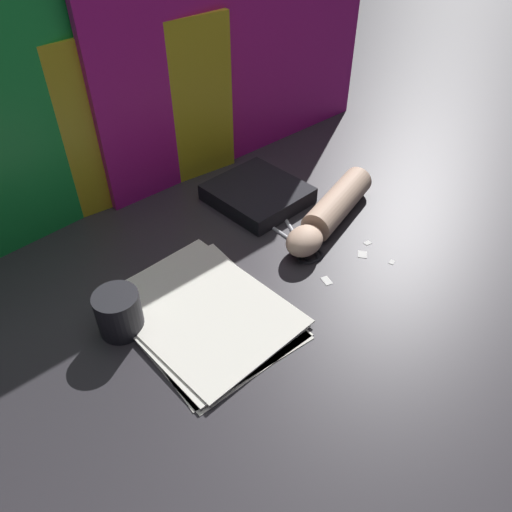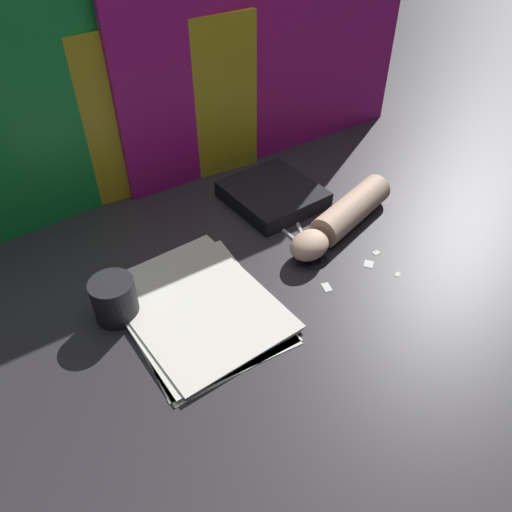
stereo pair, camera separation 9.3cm
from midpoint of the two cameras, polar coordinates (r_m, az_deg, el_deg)
name	(u,v)px [view 1 (the left image)]	position (r m, az deg, el deg)	size (l,w,h in m)	color
ground_plane	(262,289)	(0.95, -2.11, -3.90)	(6.00, 6.00, 0.00)	#2D2B30
backdrop_panel_left	(7,110)	(1.06, -28.98, 14.37)	(0.60, 0.08, 0.56)	green
backdrop_panel_center	(123,123)	(1.15, -17.25, 14.24)	(0.55, 0.06, 0.37)	yellow
backdrop_panel_right	(245,42)	(1.27, -3.58, 23.17)	(0.80, 0.05, 0.57)	#D81E9E
paper_stack	(202,312)	(0.91, -9.08, -6.52)	(0.27, 0.34, 0.01)	white
book_closed	(257,194)	(1.17, -2.12, 7.03)	(0.21, 0.22, 0.04)	black
scissors	(301,245)	(1.04, 2.61, 1.18)	(0.09, 0.18, 0.01)	silver
hand_forearm	(330,211)	(1.09, 6.11, 5.02)	(0.32, 0.16, 0.07)	beige
paper_scrap_near	(392,262)	(1.03, 12.81, -0.78)	(0.02, 0.01, 0.00)	white
paper_scrap_mid	(327,281)	(0.97, 5.37, -2.93)	(0.02, 0.03, 0.00)	white
paper_scrap_far	(362,254)	(1.04, 9.59, 0.08)	(0.03, 0.03, 0.00)	white
paper_scrap_side	(368,243)	(1.07, 10.23, 1.38)	(0.02, 0.01, 0.00)	white
mug	(119,313)	(0.90, -18.31, -6.31)	(0.08, 0.08, 0.08)	#232328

